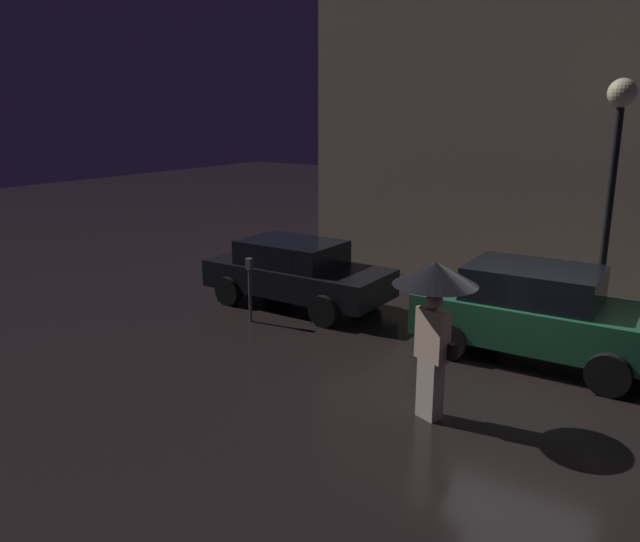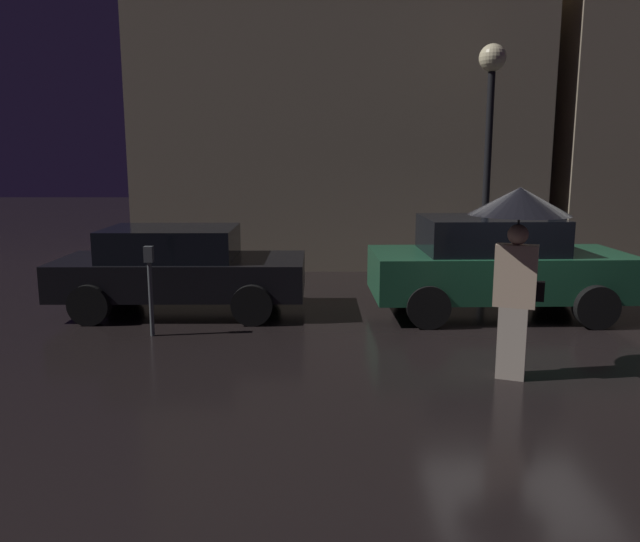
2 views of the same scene
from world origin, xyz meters
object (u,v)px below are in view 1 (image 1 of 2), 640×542
(parked_car_green, at_px, (538,312))
(parking_meter, at_px, (250,283))
(pedestrian_with_umbrella, at_px, (435,296))
(street_lamp_near, at_px, (617,141))
(parked_car_black, at_px, (296,272))

(parked_car_green, relative_size, parking_meter, 3.15)
(pedestrian_with_umbrella, relative_size, parking_meter, 1.70)
(street_lamp_near, bearing_deg, pedestrian_with_umbrella, -100.79)
(parking_meter, relative_size, street_lamp_near, 0.28)
(pedestrian_with_umbrella, height_order, street_lamp_near, street_lamp_near)
(pedestrian_with_umbrella, height_order, parking_meter, pedestrian_with_umbrella)
(parked_car_green, relative_size, pedestrian_with_umbrella, 1.86)
(parked_car_black, distance_m, pedestrian_with_umbrella, 5.49)
(parked_car_green, height_order, parking_meter, parked_car_green)
(pedestrian_with_umbrella, relative_size, street_lamp_near, 0.47)
(parking_meter, height_order, street_lamp_near, street_lamp_near)
(pedestrian_with_umbrella, bearing_deg, parked_car_black, -14.33)
(parked_car_green, xyz_separation_m, street_lamp_near, (0.46, 2.57, 2.66))
(parked_car_black, distance_m, street_lamp_near, 6.61)
(parked_car_black, height_order, parked_car_green, parked_car_green)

